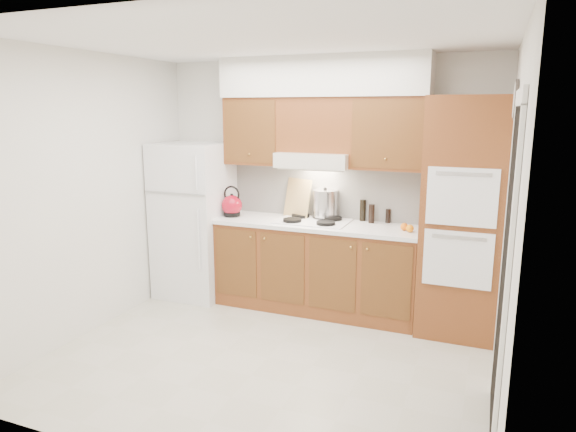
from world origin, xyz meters
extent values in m
plane|color=beige|center=(0.00, 0.00, 0.00)|extent=(3.60, 3.60, 0.00)
plane|color=white|center=(0.00, 0.00, 2.60)|extent=(3.60, 3.60, 0.00)
cube|color=white|center=(0.00, 1.50, 1.30)|extent=(3.60, 0.02, 2.60)
cube|color=white|center=(-1.80, 0.00, 1.30)|extent=(0.02, 3.00, 2.60)
cube|color=white|center=(1.80, 0.00, 1.30)|extent=(0.02, 3.00, 2.60)
cube|color=white|center=(-1.41, 1.14, 0.86)|extent=(0.75, 0.72, 1.72)
cube|color=brown|center=(0.02, 1.20, 0.45)|extent=(2.11, 0.60, 0.90)
cube|color=white|center=(0.03, 1.19, 0.92)|extent=(2.13, 0.62, 0.04)
cube|color=white|center=(0.02, 1.49, 1.22)|extent=(2.11, 0.03, 0.56)
cube|color=brown|center=(1.44, 1.18, 1.10)|extent=(0.70, 0.65, 2.20)
cube|color=brown|center=(-0.71, 1.33, 1.85)|extent=(0.63, 0.33, 0.70)
cube|color=brown|center=(0.72, 1.33, 1.85)|extent=(0.73, 0.33, 0.70)
cube|color=silver|center=(-0.02, 1.27, 1.57)|extent=(0.75, 0.45, 0.15)
cube|color=brown|center=(-0.02, 1.33, 1.92)|extent=(0.75, 0.33, 0.55)
cube|color=silver|center=(0.03, 1.32, 2.40)|extent=(2.13, 0.36, 0.40)
cube|color=white|center=(-0.02, 1.21, 0.95)|extent=(0.74, 0.50, 0.01)
cube|color=black|center=(1.79, -0.35, 1.05)|extent=(0.02, 0.90, 2.10)
cylinder|color=#3F3833|center=(1.79, 0.55, 2.15)|extent=(0.02, 0.30, 0.30)
sphere|color=maroon|center=(-0.93, 1.15, 1.06)|extent=(0.25, 0.25, 0.22)
cube|color=tan|center=(-0.26, 1.37, 1.14)|extent=(0.34, 0.22, 0.43)
cylinder|color=silver|center=(0.05, 1.39, 1.11)|extent=(0.32, 0.32, 0.27)
cylinder|color=black|center=(0.44, 1.45, 1.05)|extent=(0.07, 0.07, 0.22)
cylinder|color=black|center=(0.55, 1.38, 1.04)|extent=(0.08, 0.08, 0.19)
cylinder|color=black|center=(0.71, 1.45, 1.01)|extent=(0.05, 0.05, 0.14)
sphere|color=orange|center=(0.98, 1.11, 0.98)|extent=(0.08, 0.08, 0.07)
sphere|color=orange|center=(0.92, 1.16, 0.98)|extent=(0.10, 0.10, 0.07)
camera|label=1|loc=(1.67, -3.69, 2.08)|focal=32.00mm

